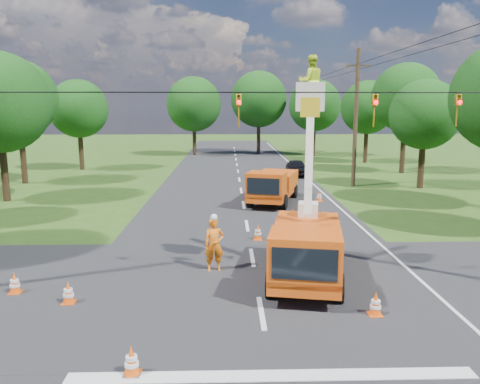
{
  "coord_description": "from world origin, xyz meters",
  "views": [
    {
      "loc": [
        -0.95,
        -12.54,
        5.86
      ],
      "look_at": [
        -0.47,
        5.35,
        2.6
      ],
      "focal_mm": 35.0,
      "sensor_mm": 36.0,
      "label": 1
    }
  ],
  "objects_px": {
    "traffic_cone_5": "(15,283)",
    "pole_right_far": "(309,114)",
    "bucket_truck": "(307,235)",
    "distant_car": "(297,168)",
    "tree_right_d": "(406,98)",
    "tree_right_e": "(368,107)",
    "traffic_cone_3": "(293,216)",
    "traffic_cone_4": "(68,293)",
    "ground_worker": "(214,245)",
    "traffic_cone_2": "(258,232)",
    "tree_right_c": "(425,115)",
    "traffic_cone_0": "(132,361)",
    "tree_far_b": "(259,99)",
    "tree_far_a": "(194,104)",
    "tree_left_e": "(18,99)",
    "second_truck": "(273,185)",
    "traffic_cone_8": "(376,304)",
    "tree_far_c": "(315,105)",
    "traffic_cone_7": "(319,196)",
    "tree_left_f": "(79,109)",
    "pole_right_mid": "(356,117)"
  },
  "relations": [
    {
      "from": "traffic_cone_5",
      "to": "pole_right_far",
      "type": "distance_m",
      "value": 43.7
    },
    {
      "from": "bucket_truck",
      "to": "distant_car",
      "type": "height_order",
      "value": "bucket_truck"
    },
    {
      "from": "tree_right_d",
      "to": "tree_right_e",
      "type": "height_order",
      "value": "tree_right_d"
    },
    {
      "from": "traffic_cone_3",
      "to": "traffic_cone_4",
      "type": "relative_size",
      "value": 1.0
    },
    {
      "from": "ground_worker",
      "to": "traffic_cone_5",
      "type": "xyz_separation_m",
      "value": [
        -6.28,
        -1.96,
        -0.63
      ]
    },
    {
      "from": "traffic_cone_2",
      "to": "tree_right_c",
      "type": "bearing_deg",
      "value": 46.34
    },
    {
      "from": "traffic_cone_0",
      "to": "tree_far_b",
      "type": "distance_m",
      "value": 50.82
    },
    {
      "from": "ground_worker",
      "to": "tree_far_a",
      "type": "xyz_separation_m",
      "value": [
        -3.55,
        41.34,
        5.2
      ]
    },
    {
      "from": "traffic_cone_5",
      "to": "tree_right_c",
      "type": "relative_size",
      "value": 0.09
    },
    {
      "from": "traffic_cone_4",
      "to": "pole_right_far",
      "type": "distance_m",
      "value": 43.79
    },
    {
      "from": "traffic_cone_3",
      "to": "tree_left_e",
      "type": "bearing_deg",
      "value": 145.39
    },
    {
      "from": "second_truck",
      "to": "tree_right_d",
      "type": "xyz_separation_m",
      "value": [
        12.99,
        13.35,
        5.54
      ]
    },
    {
      "from": "pole_right_far",
      "to": "tree_far_b",
      "type": "height_order",
      "value": "tree_far_b"
    },
    {
      "from": "traffic_cone_0",
      "to": "tree_right_e",
      "type": "height_order",
      "value": "tree_right_e"
    },
    {
      "from": "traffic_cone_3",
      "to": "tree_far_a",
      "type": "distance_m",
      "value": 35.51
    },
    {
      "from": "ground_worker",
      "to": "tree_right_d",
      "type": "height_order",
      "value": "tree_right_d"
    },
    {
      "from": "traffic_cone_8",
      "to": "traffic_cone_5",
      "type": "bearing_deg",
      "value": 170.15
    },
    {
      "from": "pole_right_far",
      "to": "tree_far_c",
      "type": "bearing_deg",
      "value": 63.43
    },
    {
      "from": "traffic_cone_4",
      "to": "traffic_cone_7",
      "type": "xyz_separation_m",
      "value": [
        10.55,
        15.21,
        0.0
      ]
    },
    {
      "from": "traffic_cone_0",
      "to": "tree_far_b",
      "type": "relative_size",
      "value": 0.07
    },
    {
      "from": "tree_far_a",
      "to": "traffic_cone_2",
      "type": "bearing_deg",
      "value": -81.81
    },
    {
      "from": "distant_car",
      "to": "traffic_cone_8",
      "type": "xyz_separation_m",
      "value": [
        -1.78,
        -27.43,
        -0.33
      ]
    },
    {
      "from": "traffic_cone_0",
      "to": "tree_left_f",
      "type": "bearing_deg",
      "value": 108.48
    },
    {
      "from": "traffic_cone_4",
      "to": "tree_right_e",
      "type": "bearing_deg",
      "value": 61.57
    },
    {
      "from": "traffic_cone_0",
      "to": "tree_left_f",
      "type": "relative_size",
      "value": 0.08
    },
    {
      "from": "traffic_cone_8",
      "to": "tree_far_c",
      "type": "bearing_deg",
      "value": 81.92
    },
    {
      "from": "traffic_cone_4",
      "to": "traffic_cone_8",
      "type": "distance_m",
      "value": 9.05
    },
    {
      "from": "tree_left_f",
      "to": "tree_right_d",
      "type": "bearing_deg",
      "value": -5.79
    },
    {
      "from": "traffic_cone_2",
      "to": "distant_car",
      "type": "bearing_deg",
      "value": 76.78
    },
    {
      "from": "traffic_cone_2",
      "to": "tree_right_c",
      "type": "distance_m",
      "value": 19.21
    },
    {
      "from": "tree_far_b",
      "to": "tree_far_c",
      "type": "bearing_deg",
      "value": -24.78
    },
    {
      "from": "traffic_cone_3",
      "to": "tree_right_d",
      "type": "relative_size",
      "value": 0.07
    },
    {
      "from": "second_truck",
      "to": "traffic_cone_8",
      "type": "distance_m",
      "value": 15.94
    },
    {
      "from": "traffic_cone_7",
      "to": "traffic_cone_4",
      "type": "bearing_deg",
      "value": -124.76
    },
    {
      "from": "distant_car",
      "to": "tree_right_e",
      "type": "xyz_separation_m",
      "value": [
        8.8,
        9.77,
        5.12
      ]
    },
    {
      "from": "tree_left_e",
      "to": "tree_right_d",
      "type": "bearing_deg",
      "value": 8.99
    },
    {
      "from": "pole_right_far",
      "to": "tree_right_c",
      "type": "distance_m",
      "value": 21.52
    },
    {
      "from": "traffic_cone_4",
      "to": "tree_left_e",
      "type": "relative_size",
      "value": 0.08
    },
    {
      "from": "bucket_truck",
      "to": "traffic_cone_2",
      "type": "distance_m",
      "value": 5.23
    },
    {
      "from": "ground_worker",
      "to": "traffic_cone_8",
      "type": "xyz_separation_m",
      "value": [
        4.67,
        -3.86,
        -0.63
      ]
    },
    {
      "from": "pole_right_far",
      "to": "tree_left_e",
      "type": "relative_size",
      "value": 1.06
    },
    {
      "from": "bucket_truck",
      "to": "traffic_cone_2",
      "type": "height_order",
      "value": "bucket_truck"
    },
    {
      "from": "traffic_cone_2",
      "to": "tree_far_b",
      "type": "xyz_separation_m",
      "value": [
        2.62,
        39.43,
        6.45
      ]
    },
    {
      "from": "traffic_cone_4",
      "to": "tree_right_c",
      "type": "height_order",
      "value": "tree_right_c"
    },
    {
      "from": "traffic_cone_3",
      "to": "tree_left_e",
      "type": "relative_size",
      "value": 0.08
    },
    {
      "from": "traffic_cone_0",
      "to": "traffic_cone_4",
      "type": "relative_size",
      "value": 1.0
    },
    {
      "from": "traffic_cone_2",
      "to": "tree_left_f",
      "type": "relative_size",
      "value": 0.08
    },
    {
      "from": "traffic_cone_7",
      "to": "tree_right_e",
      "type": "height_order",
      "value": "tree_right_e"
    },
    {
      "from": "traffic_cone_2",
      "to": "tree_right_d",
      "type": "relative_size",
      "value": 0.07
    },
    {
      "from": "traffic_cone_5",
      "to": "pole_right_mid",
      "type": "distance_m",
      "value": 26.42
    }
  ]
}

